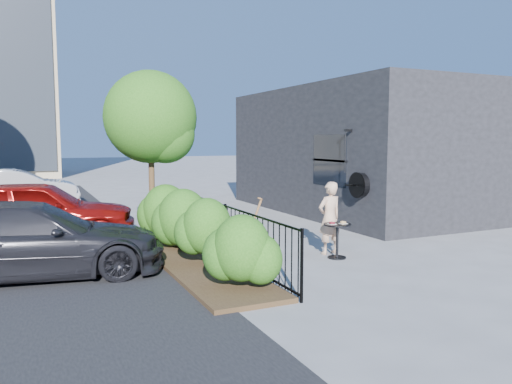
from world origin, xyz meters
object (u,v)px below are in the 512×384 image
shovel (250,235)px  car_darkgrey (31,240)px  car_red (37,211)px  woman (330,218)px  cafe_table (337,234)px  patio_tree (154,123)px  car_silver (17,188)px

shovel → car_darkgrey: bearing=168.2°
car_red → woman: bearing=-115.0°
cafe_table → shovel: (-1.79, 0.30, 0.09)m
patio_tree → cafe_table: patio_tree is taller
car_silver → car_darkgrey: bearing=-178.1°
car_silver → car_darkgrey: size_ratio=0.91×
patio_tree → woman: (2.84, -3.28, -2.01)m
patio_tree → shovel: 4.14m
cafe_table → car_red: car_red is taller
car_darkgrey → cafe_table: bearing=-93.5°
car_darkgrey → shovel: bearing=-94.3°
woman → car_darkgrey: (-5.63, 0.69, -0.10)m
shovel → cafe_table: bearing=-9.4°
woman → car_darkgrey: woman is taller
woman → cafe_table: bearing=73.6°
shovel → car_silver: car_silver is taller
cafe_table → car_silver: size_ratio=0.18×
shovel → car_red: (-3.60, 3.84, 0.16)m
car_red → car_silver: bearing=13.4°
patio_tree → shovel: bearing=-73.8°
patio_tree → shovel: size_ratio=3.02×
patio_tree → cafe_table: size_ratio=5.31×
car_red → patio_tree: bearing=-90.5°
patio_tree → cafe_table: 5.13m
car_red → car_darkgrey: size_ratio=0.96×
car_silver → patio_tree: bearing=-157.0°
patio_tree → car_darkgrey: bearing=-137.2°
car_darkgrey → patio_tree: bearing=-39.6°
shovel → patio_tree: bearing=106.2°
woman → car_red: size_ratio=0.35×
patio_tree → car_silver: (-3.10, 7.35, -2.09)m
cafe_table → car_silver: car_silver is taller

